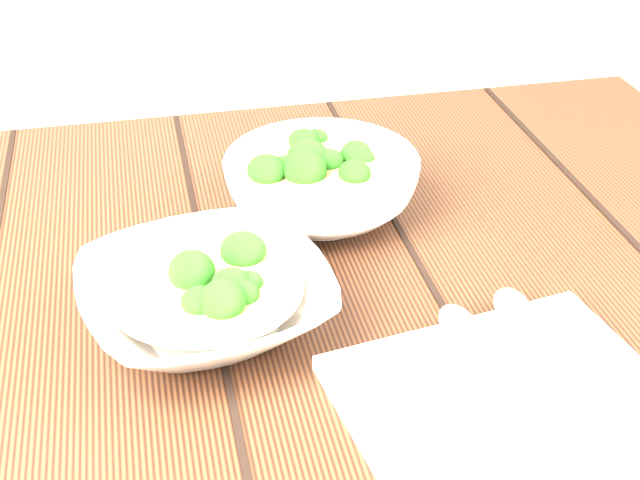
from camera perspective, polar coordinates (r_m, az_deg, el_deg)
The scene contains 7 objects.
table at distance 0.89m, azimuth -5.17°, elevation -9.57°, with size 1.20×0.80×0.75m.
soup_bowl_front at distance 0.77m, azimuth -7.31°, elevation -3.67°, with size 0.25×0.25×0.06m.
soup_bowl_back at distance 0.92m, azimuth 0.11°, elevation 3.66°, with size 0.24×0.24×0.07m.
trivet at distance 0.82m, azimuth -7.74°, elevation -2.14°, with size 0.12×0.12×0.03m, color black.
napkin at distance 0.70m, azimuth 12.07°, elevation -10.26°, with size 0.25×0.20×0.01m, color beige.
spoon_left at distance 0.73m, azimuth 9.79°, elevation -7.28°, with size 0.04×0.20×0.01m.
spoon_right at distance 0.75m, azimuth 12.82°, elevation -6.04°, with size 0.06×0.20×0.01m.
Camera 1 is at (-0.06, -0.66, 1.23)m, focal length 50.00 mm.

